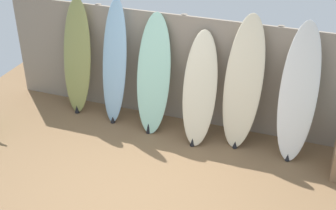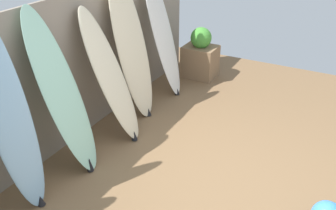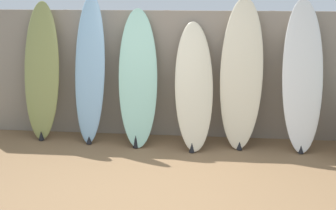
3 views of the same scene
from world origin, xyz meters
TOP-DOWN VIEW (x-y plane):
  - ground at (0.00, 0.00)m, footprint 7.68×7.68m
  - fence_back at (-0.00, 2.01)m, footprint 6.08×0.11m
  - surfboard_olive_0 at (-1.74, 1.73)m, footprint 0.52×0.44m
  - surfboard_skyblue_1 at (-1.02, 1.65)m, footprint 0.46×0.48m
  - surfboard_seafoam_2 at (-0.36, 1.64)m, footprint 0.60×0.68m
  - surfboard_cream_3 at (0.41, 1.58)m, footprint 0.59×0.78m
  - surfboard_cream_4 at (1.04, 1.68)m, footprint 0.61×0.60m
  - surfboard_white_5 at (1.83, 1.65)m, footprint 0.54×0.63m

SIDE VIEW (x-z plane):
  - ground at x=0.00m, z-range 0.00..0.00m
  - surfboard_cream_3 at x=0.41m, z-range -0.01..1.67m
  - fence_back at x=0.00m, z-range 0.00..1.80m
  - surfboard_seafoam_2 at x=-0.36m, z-range -0.02..1.82m
  - surfboard_olive_0 at x=-1.74m, z-range -0.01..1.93m
  - surfboard_white_5 at x=1.83m, z-range -0.01..1.98m
  - surfboard_cream_4 at x=1.04m, z-range -0.01..1.99m
  - surfboard_skyblue_1 at x=-1.02m, z-range -0.01..2.01m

